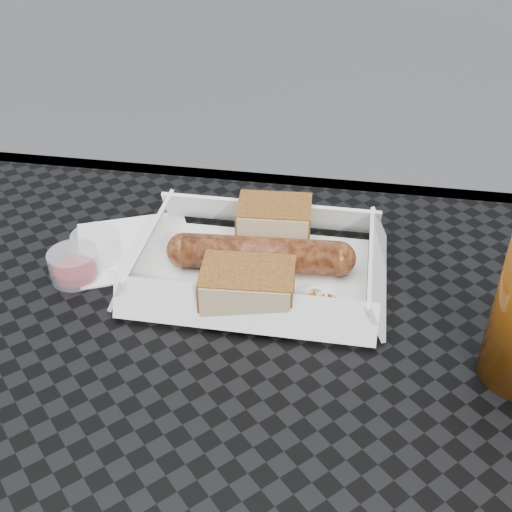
{
  "coord_description": "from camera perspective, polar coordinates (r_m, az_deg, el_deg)",
  "views": [
    {
      "loc": [
        0.15,
        -0.32,
        1.14
      ],
      "look_at": [
        0.06,
        0.18,
        0.78
      ],
      "focal_mm": 45.0,
      "sensor_mm": 36.0,
      "label": 1
    }
  ],
  "objects": [
    {
      "name": "bratwurst",
      "position": [
        0.64,
        0.39,
        0.15
      ],
      "size": [
        0.19,
        0.05,
        0.04
      ],
      "rotation": [
        0.0,
        0.0,
        0.07
      ],
      "color": "brown",
      "rests_on": "food_tray"
    },
    {
      "name": "bread_far",
      "position": [
        0.59,
        -0.75,
        -2.94
      ],
      "size": [
        0.09,
        0.06,
        0.04
      ],
      "primitive_type": "cube",
      "rotation": [
        0.0,
        0.0,
        0.07
      ],
      "color": "brown",
      "rests_on": "food_tray"
    },
    {
      "name": "condiment_cup_empty",
      "position": [
        0.69,
        -13.98,
        0.82
      ],
      "size": [
        0.05,
        0.05,
        0.03
      ],
      "primitive_type": "cylinder",
      "color": "silver",
      "rests_on": "patio_table"
    },
    {
      "name": "bread_near",
      "position": [
        0.68,
        1.62,
        2.89
      ],
      "size": [
        0.08,
        0.06,
        0.05
      ],
      "primitive_type": "cube",
      "rotation": [
        0.0,
        0.0,
        0.07
      ],
      "color": "brown",
      "rests_on": "food_tray"
    },
    {
      "name": "patio_table",
      "position": [
        0.59,
        -9.15,
        -17.97
      ],
      "size": [
        0.8,
        0.8,
        0.74
      ],
      "color": "black",
      "rests_on": "ground"
    },
    {
      "name": "veg_garnish",
      "position": [
        0.61,
        5.73,
        -4.22
      ],
      "size": [
        0.03,
        0.03,
        0.0
      ],
      "color": "#FB600A",
      "rests_on": "food_tray"
    },
    {
      "name": "condiment_cup_sauce",
      "position": [
        0.66,
        -15.84,
        -0.79
      ],
      "size": [
        0.05,
        0.05,
        0.03
      ],
      "primitive_type": "cylinder",
      "color": "maroon",
      "rests_on": "patio_table"
    },
    {
      "name": "napkin",
      "position": [
        0.7,
        -10.63,
        0.79
      ],
      "size": [
        0.16,
        0.16,
        0.0
      ],
      "primitive_type": "cube",
      "rotation": [
        0.0,
        0.0,
        0.42
      ],
      "color": "white",
      "rests_on": "patio_table"
    },
    {
      "name": "food_tray",
      "position": [
        0.65,
        0.15,
        -1.49
      ],
      "size": [
        0.22,
        0.15,
        0.0
      ],
      "primitive_type": "cube",
      "color": "white",
      "rests_on": "patio_table"
    }
  ]
}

